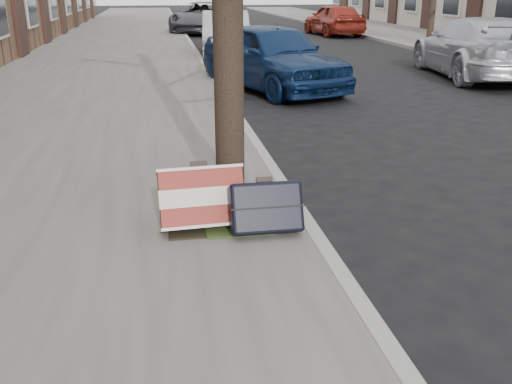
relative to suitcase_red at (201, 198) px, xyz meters
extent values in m
plane|color=black|center=(2.15, -1.00, -0.38)|extent=(120.00, 120.00, 0.00)
cube|color=slate|center=(-1.55, 14.00, -0.32)|extent=(5.00, 70.00, 0.12)
cube|color=slate|center=(9.95, 14.00, -0.32)|extent=(4.00, 70.00, 0.12)
cube|color=black|center=(0.15, 0.20, -0.25)|extent=(0.85, 0.85, 0.02)
cube|color=maroon|center=(0.00, 0.00, 0.00)|extent=(0.70, 0.41, 0.52)
cube|color=black|center=(0.50, -0.19, -0.04)|extent=(0.58, 0.34, 0.45)
imported|color=#0F244C|center=(1.98, 7.02, 0.29)|extent=(2.80, 4.22, 1.34)
imported|color=#B5B9BD|center=(1.76, 13.13, 0.26)|extent=(1.69, 3.99, 1.28)
imported|color=#3C3C42|center=(1.79, 21.80, 0.27)|extent=(3.49, 5.16, 1.31)
imported|color=#B8B9C0|center=(6.92, 7.91, 0.30)|extent=(2.56, 4.90, 1.35)
imported|color=maroon|center=(7.09, 19.63, 0.27)|extent=(1.88, 3.97, 1.31)
camera|label=1|loc=(-0.29, -4.34, 1.63)|focal=40.00mm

